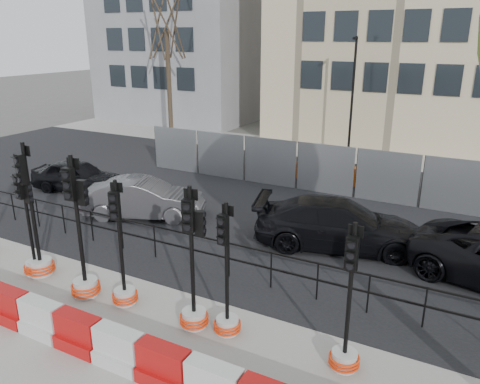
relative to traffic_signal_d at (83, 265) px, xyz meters
The scene contains 20 objects.
ground 2.06m from the traffic_signal_d, 41.22° to the left, with size 120.00×120.00×0.00m, color #51514C.
sidewalk_near 2.41m from the traffic_signal_d, 51.28° to the right, with size 40.00×6.00×0.02m, color gray.
road 8.40m from the traffic_signal_d, 80.27° to the left, with size 40.00×14.00×0.03m, color black.
sidewalk_far 17.32m from the traffic_signal_d, 85.31° to the left, with size 40.00×4.00×0.02m, color gray.
building_grey 27.12m from the traffic_signal_d, 118.46° to the left, with size 11.00×9.06×14.00m.
kerb_railing 2.82m from the traffic_signal_d, 59.90° to the left, with size 18.00×0.04×1.00m.
heras_fencing 10.99m from the traffic_signal_d, 85.18° to the left, with size 14.33×1.72×2.00m.
lamp_post_far 16.50m from the traffic_signal_d, 83.27° to the left, with size 0.12×0.56×6.00m.
tree_bare_far 20.15m from the traffic_signal_d, 119.80° to the left, with size 2.00×2.00×9.00m.
barrier_row 2.16m from the traffic_signal_d, 47.87° to the right, with size 13.60×0.50×0.80m.
traffic_signal_b 2.01m from the traffic_signal_d, behind, with size 0.60×0.60×3.03m.
traffic_signal_c 1.87m from the traffic_signal_d, behind, with size 0.71×0.71×3.59m.
traffic_signal_d is the anchor object (origin of this frame).
traffic_signal_e 1.10m from the traffic_signal_d, ahead, with size 0.60×0.60×3.06m.
traffic_signal_f 3.03m from the traffic_signal_d, ahead, with size 0.63×0.63×3.22m.
traffic_signal_g 3.78m from the traffic_signal_d, ahead, with size 0.58×0.58×2.96m.
traffic_signal_h 6.29m from the traffic_signal_d, ahead, with size 0.59×0.59×3.00m.
car_a 8.63m from the traffic_signal_d, 137.19° to the left, with size 3.95×2.27×1.26m, color black.
car_b 5.25m from the traffic_signal_d, 113.60° to the left, with size 4.38×2.91×1.36m, color #424246.
car_c 7.24m from the traffic_signal_d, 50.72° to the left, with size 5.35×3.24×1.45m, color black.
Camera 1 is at (6.58, -8.31, 6.03)m, focal length 35.00 mm.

